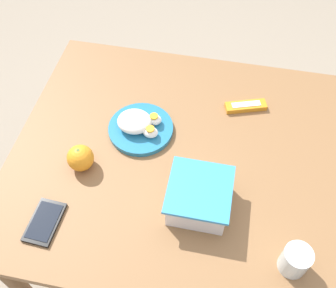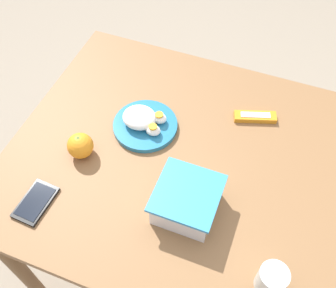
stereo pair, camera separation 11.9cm
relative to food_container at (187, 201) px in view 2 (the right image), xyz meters
name	(u,v)px [view 2 (the right image)]	position (x,y,z in m)	size (l,w,h in m)	color
ground_plane	(184,252)	(0.04, -0.16, -0.80)	(10.00, 10.00, 0.00)	gray
table	(190,176)	(0.04, -0.16, -0.13)	(1.12, 0.90, 0.76)	brown
food_container	(187,201)	(0.00, 0.00, 0.00)	(0.17, 0.18, 0.09)	white
orange_fruit	(80,146)	(0.36, -0.06, 0.00)	(0.08, 0.08, 0.08)	orange
rice_plate	(144,122)	(0.22, -0.23, -0.02)	(0.21, 0.21, 0.07)	teal
candy_bar	(255,117)	(-0.10, -0.39, -0.03)	(0.14, 0.08, 0.02)	orange
cell_phone	(36,202)	(0.40, 0.14, -0.04)	(0.08, 0.13, 0.01)	black
drinking_glass	(271,280)	(-0.26, 0.13, 0.00)	(0.07, 0.07, 0.08)	silver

